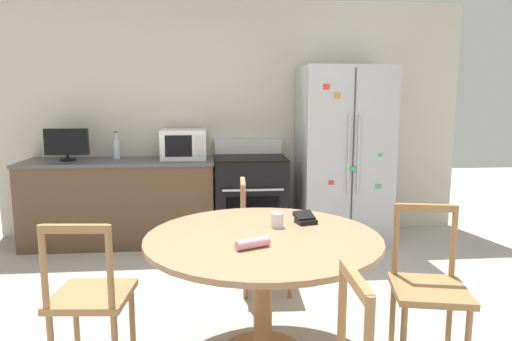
{
  "coord_description": "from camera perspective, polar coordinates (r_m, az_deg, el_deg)",
  "views": [
    {
      "loc": [
        -0.22,
        -2.55,
        1.54
      ],
      "look_at": [
        0.11,
        1.15,
        0.95
      ],
      "focal_mm": 32.0,
      "sensor_mm": 36.0,
      "label": 1
    }
  ],
  "objects": [
    {
      "name": "folded_napkin",
      "position": [
        2.44,
        -0.41,
        -9.09
      ],
      "size": [
        0.19,
        0.12,
        0.05
      ],
      "color": "pink",
      "rests_on": "dining_table"
    },
    {
      "name": "oven_range",
      "position": [
        4.94,
        -0.71,
        -3.48
      ],
      "size": [
        0.76,
        0.68,
        1.08
      ],
      "color": "black",
      "rests_on": "ground_plane"
    },
    {
      "name": "candle_glass",
      "position": [
        2.83,
        2.64,
        -6.31
      ],
      "size": [
        0.08,
        0.08,
        0.09
      ],
      "color": "silver",
      "rests_on": "dining_table"
    },
    {
      "name": "back_wall",
      "position": [
        5.21,
        -2.76,
        6.39
      ],
      "size": [
        5.2,
        0.1,
        2.6
      ],
      "color": "beige",
      "rests_on": "ground_plane"
    },
    {
      "name": "microwave",
      "position": [
        4.91,
        -9.0,
        3.27
      ],
      "size": [
        0.47,
        0.39,
        0.31
      ],
      "color": "white",
      "rests_on": "kitchen_counter"
    },
    {
      "name": "dining_table",
      "position": [
        2.7,
        0.87,
        -10.62
      ],
      "size": [
        1.37,
        1.37,
        0.75
      ],
      "color": "#997551",
      "rests_on": "ground_plane"
    },
    {
      "name": "countertop_tv",
      "position": [
        5.1,
        -22.59,
        3.18
      ],
      "size": [
        0.44,
        0.16,
        0.33
      ],
      "color": "black",
      "rests_on": "kitchen_counter"
    },
    {
      "name": "refrigerator",
      "position": [
        5.0,
        10.8,
        1.91
      ],
      "size": [
        0.92,
        0.76,
        1.87
      ],
      "color": "#B2B5BA",
      "rests_on": "ground_plane"
    },
    {
      "name": "dining_chair_far",
      "position": [
        3.69,
        0.88,
        -8.41
      ],
      "size": [
        0.44,
        0.44,
        0.9
      ],
      "rotation": [
        0.0,
        0.0,
        4.67
      ],
      "color": "#9E7042",
      "rests_on": "ground_plane"
    },
    {
      "name": "counter_bottle",
      "position": [
        5.09,
        -17.04,
        2.66
      ],
      "size": [
        0.08,
        0.08,
        0.29
      ],
      "color": "silver",
      "rests_on": "kitchen_counter"
    },
    {
      "name": "dining_chair_right",
      "position": [
        2.96,
        20.77,
        -13.5
      ],
      "size": [
        0.5,
        0.5,
        0.9
      ],
      "rotation": [
        0.0,
        0.0,
        2.93
      ],
      "color": "#9E7042",
      "rests_on": "ground_plane"
    },
    {
      "name": "dining_chair_left",
      "position": [
        2.82,
        -20.01,
        -14.66
      ],
      "size": [
        0.45,
        0.45,
        0.9
      ],
      "rotation": [
        0.0,
        0.0,
        6.2
      ],
      "color": "#9E7042",
      "rests_on": "ground_plane"
    },
    {
      "name": "kitchen_counter",
      "position": [
        5.06,
        -16.49,
        -3.77
      ],
      "size": [
        1.98,
        0.64,
        0.9
      ],
      "color": "brown",
      "rests_on": "ground_plane"
    },
    {
      "name": "wallet",
      "position": [
        2.93,
        6.14,
        -6.02
      ],
      "size": [
        0.15,
        0.15,
        0.07
      ],
      "color": "black",
      "rests_on": "dining_table"
    }
  ]
}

